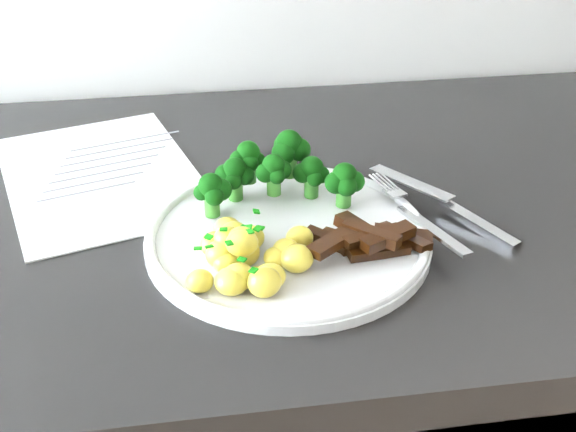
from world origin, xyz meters
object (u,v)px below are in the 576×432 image
(broccoli, at_px, (276,170))
(beef_strips, at_px, (369,238))
(fork, at_px, (419,217))
(potatoes, at_px, (248,255))
(knife, at_px, (458,213))
(recipe_paper, at_px, (101,175))
(plate, at_px, (288,235))

(broccoli, distance_m, beef_strips, 0.13)
(fork, bearing_deg, potatoes, -164.04)
(fork, bearing_deg, beef_strips, -150.12)
(broccoli, xyz_separation_m, potatoes, (-0.04, -0.12, -0.02))
(fork, bearing_deg, knife, 19.34)
(recipe_paper, height_order, plate, plate)
(fork, xyz_separation_m, knife, (0.05, 0.02, -0.01))
(broccoli, bearing_deg, fork, -27.84)
(recipe_paper, relative_size, broccoli, 1.93)
(beef_strips, relative_size, fork, 0.77)
(broccoli, distance_m, potatoes, 0.13)
(broccoli, xyz_separation_m, beef_strips, (0.07, -0.11, -0.02))
(knife, bearing_deg, potatoes, -163.30)
(plate, distance_m, potatoes, 0.07)
(recipe_paper, xyz_separation_m, plate, (0.19, -0.17, 0.01))
(potatoes, distance_m, fork, 0.18)
(fork, relative_size, knife, 0.97)
(plate, bearing_deg, potatoes, -130.43)
(beef_strips, bearing_deg, plate, 153.49)
(broccoli, height_order, potatoes, broccoli)
(recipe_paper, distance_m, fork, 0.37)
(plate, xyz_separation_m, beef_strips, (0.07, -0.04, 0.01))
(potatoes, bearing_deg, broccoli, 71.09)
(plate, bearing_deg, fork, -0.55)
(potatoes, relative_size, beef_strips, 0.92)
(potatoes, bearing_deg, fork, 15.96)
(beef_strips, bearing_deg, recipe_paper, 142.50)
(beef_strips, distance_m, fork, 0.07)
(beef_strips, distance_m, knife, 0.12)
(recipe_paper, bearing_deg, fork, -27.43)
(plate, bearing_deg, beef_strips, -26.51)
(recipe_paper, bearing_deg, beef_strips, -37.50)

